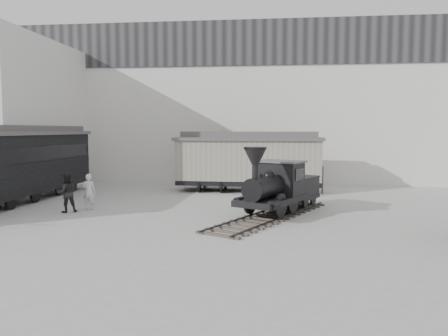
# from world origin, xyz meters

# --- Properties ---
(ground) EXTENTS (90.00, 90.00, 0.00)m
(ground) POSITION_xyz_m (0.00, 0.00, 0.00)
(ground) COLOR #9E9E9B
(north_wall) EXTENTS (34.00, 2.51, 11.00)m
(north_wall) POSITION_xyz_m (0.00, 14.98, 5.55)
(north_wall) COLOR silver
(north_wall) RESTS_ON ground
(west_pavilion) EXTENTS (7.00, 12.11, 9.00)m
(west_pavilion) POSITION_xyz_m (-14.50, 9.96, 4.49)
(west_pavilion) COLOR silver
(west_pavilion) RESTS_ON ground
(locomotive) EXTENTS (5.46, 8.28, 2.96)m
(locomotive) POSITION_xyz_m (2.14, 3.15, 1.09)
(locomotive) COLOR #3F3832
(locomotive) RESTS_ON ground
(boxcar) EXTENTS (8.88, 2.98, 3.61)m
(boxcar) POSITION_xyz_m (0.50, 10.42, 1.89)
(boxcar) COLOR black
(boxcar) RESTS_ON ground
(passenger_coach) EXTENTS (3.40, 13.71, 3.64)m
(passenger_coach) POSITION_xyz_m (-11.22, 4.66, 2.01)
(passenger_coach) COLOR black
(passenger_coach) RESTS_ON ground
(visitor_a) EXTENTS (0.62, 0.41, 1.68)m
(visitor_a) POSITION_xyz_m (-6.57, 3.54, 0.84)
(visitor_a) COLOR silver
(visitor_a) RESTS_ON ground
(visitor_b) EXTENTS (1.10, 1.04, 1.80)m
(visitor_b) POSITION_xyz_m (-7.28, 2.76, 0.90)
(visitor_b) COLOR black
(visitor_b) RESTS_ON ground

